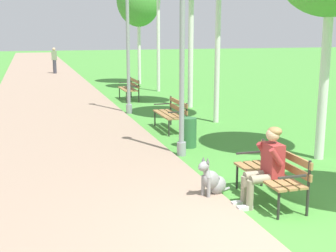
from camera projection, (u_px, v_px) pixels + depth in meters
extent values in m
plane|color=#478E38|center=(279.00, 235.00, 6.08)|extent=(120.00, 120.00, 0.00)
cube|color=gray|center=(42.00, 75.00, 27.88)|extent=(4.38, 60.00, 0.04)
cube|color=olive|center=(258.00, 176.00, 7.15)|extent=(0.14, 1.50, 0.04)
cube|color=olive|center=(268.00, 175.00, 7.20)|extent=(0.14, 1.50, 0.04)
cube|color=olive|center=(278.00, 174.00, 7.25)|extent=(0.14, 1.50, 0.04)
cube|color=olive|center=(284.00, 165.00, 7.25)|extent=(0.04, 1.50, 0.11)
cube|color=olive|center=(285.00, 154.00, 7.21)|extent=(0.04, 1.50, 0.11)
cylinder|color=#2D2B28|center=(237.00, 176.00, 7.84)|extent=(0.04, 0.04, 0.45)
cylinder|color=#2D2B28|center=(262.00, 163.00, 7.93)|extent=(0.04, 0.04, 0.85)
cube|color=#2D2B28|center=(248.00, 153.00, 7.81)|extent=(0.45, 0.04, 0.03)
cylinder|color=#2D2B28|center=(279.00, 205.00, 6.54)|extent=(0.04, 0.04, 0.45)
cylinder|color=#2D2B28|center=(308.00, 188.00, 6.64)|extent=(0.04, 0.04, 0.85)
cube|color=#2D2B28|center=(292.00, 177.00, 6.52)|extent=(0.45, 0.04, 0.03)
cube|color=olive|center=(162.00, 115.00, 12.34)|extent=(0.14, 1.50, 0.04)
cube|color=olive|center=(169.00, 114.00, 12.39)|extent=(0.14, 1.50, 0.04)
cube|color=olive|center=(175.00, 114.00, 12.44)|extent=(0.14, 1.50, 0.04)
cube|color=olive|center=(178.00, 109.00, 12.44)|extent=(0.04, 1.50, 0.11)
cube|color=olive|center=(178.00, 102.00, 12.41)|extent=(0.04, 1.50, 0.11)
cylinder|color=#2D2B28|center=(155.00, 118.00, 13.03)|extent=(0.04, 0.04, 0.45)
cylinder|color=#2D2B28|center=(171.00, 111.00, 13.12)|extent=(0.04, 0.04, 0.85)
cube|color=#2D2B28|center=(162.00, 104.00, 13.00)|extent=(0.45, 0.04, 0.03)
cylinder|color=#2D2B28|center=(169.00, 128.00, 11.73)|extent=(0.04, 0.04, 0.45)
cylinder|color=#2D2B28|center=(187.00, 119.00, 11.83)|extent=(0.04, 0.04, 0.85)
cube|color=#2D2B28|center=(176.00, 112.00, 11.71)|extent=(0.45, 0.04, 0.03)
cube|color=olive|center=(123.00, 89.00, 17.72)|extent=(0.14, 1.50, 0.04)
cube|color=olive|center=(128.00, 89.00, 17.77)|extent=(0.14, 1.50, 0.04)
cube|color=olive|center=(132.00, 89.00, 17.82)|extent=(0.14, 1.50, 0.04)
cube|color=olive|center=(135.00, 85.00, 17.82)|extent=(0.04, 1.50, 0.11)
cube|color=olive|center=(135.00, 81.00, 17.78)|extent=(0.04, 1.50, 0.11)
cylinder|color=#2D2B28|center=(119.00, 93.00, 18.41)|extent=(0.04, 0.04, 0.45)
cylinder|color=#2D2B28|center=(131.00, 87.00, 18.50)|extent=(0.04, 0.04, 0.85)
cube|color=#2D2B28|center=(124.00, 83.00, 18.38)|extent=(0.45, 0.04, 0.03)
cylinder|color=#2D2B28|center=(126.00, 97.00, 17.11)|extent=(0.04, 0.04, 0.45)
cylinder|color=#2D2B28|center=(139.00, 92.00, 17.21)|extent=(0.04, 0.04, 0.85)
cube|color=#2D2B28|center=(131.00, 86.00, 17.09)|extent=(0.45, 0.04, 0.03)
cylinder|color=gray|center=(257.00, 175.00, 7.11)|extent=(0.42, 0.14, 0.14)
cylinder|color=gray|center=(244.00, 191.00, 7.10)|extent=(0.11, 0.11, 0.47)
cube|color=silver|center=(239.00, 203.00, 7.12)|extent=(0.24, 0.09, 0.07)
cylinder|color=gray|center=(263.00, 179.00, 6.92)|extent=(0.42, 0.14, 0.14)
cylinder|color=gray|center=(250.00, 195.00, 6.91)|extent=(0.11, 0.11, 0.47)
cube|color=silver|center=(245.00, 208.00, 6.93)|extent=(0.24, 0.09, 0.07)
cube|color=maroon|center=(273.00, 160.00, 7.02)|extent=(0.22, 0.36, 0.52)
cylinder|color=maroon|center=(263.00, 151.00, 7.17)|extent=(0.25, 0.09, 0.30)
cylinder|color=maroon|center=(276.00, 157.00, 6.80)|extent=(0.25, 0.09, 0.30)
sphere|color=tan|center=(273.00, 135.00, 6.94)|extent=(0.21, 0.21, 0.21)
ellipsoid|color=olive|center=(275.00, 131.00, 6.93)|extent=(0.22, 0.23, 0.14)
ellipsoid|color=gray|center=(217.00, 185.00, 7.58)|extent=(0.45, 0.42, 0.32)
ellipsoid|color=gray|center=(211.00, 180.00, 7.45)|extent=(0.54, 0.43, 0.48)
ellipsoid|color=#595959|center=(213.00, 177.00, 7.48)|extent=(0.40, 0.33, 0.27)
cylinder|color=gray|center=(203.00, 187.00, 7.42)|extent=(0.06, 0.06, 0.38)
cylinder|color=gray|center=(209.00, 188.00, 7.34)|extent=(0.06, 0.06, 0.38)
cylinder|color=gray|center=(207.00, 173.00, 7.34)|extent=(0.18, 0.20, 0.19)
ellipsoid|color=gray|center=(204.00, 166.00, 7.26)|extent=(0.26, 0.23, 0.16)
cone|color=#595959|center=(200.00, 168.00, 7.19)|extent=(0.13, 0.13, 0.09)
cone|color=#595959|center=(203.00, 159.00, 7.30)|extent=(0.06, 0.06, 0.09)
cone|color=#595959|center=(208.00, 160.00, 7.24)|extent=(0.06, 0.06, 0.09)
cylinder|color=gray|center=(224.00, 190.00, 7.74)|extent=(0.27, 0.17, 0.04)
cylinder|color=gray|center=(181.00, 149.00, 9.96)|extent=(0.20, 0.20, 0.30)
cylinder|color=gray|center=(182.00, 65.00, 9.58)|extent=(0.11, 0.11, 3.93)
cylinder|color=gray|center=(129.00, 109.00, 15.03)|extent=(0.20, 0.20, 0.30)
cylinder|color=gray|center=(128.00, 45.00, 14.60)|extent=(0.11, 0.11, 4.47)
cylinder|color=silver|center=(324.00, 80.00, 9.39)|extent=(0.19, 0.19, 3.36)
cylinder|color=silver|center=(217.00, 51.00, 13.18)|extent=(0.15, 0.15, 4.19)
cylinder|color=silver|center=(191.00, 46.00, 15.83)|extent=(0.18, 0.18, 4.31)
cylinder|color=silver|center=(158.00, 38.00, 20.06)|extent=(0.14, 0.14, 4.72)
cylinder|color=silver|center=(139.00, 50.00, 23.07)|extent=(0.16, 0.16, 3.41)
cylinder|color=#2D6638|center=(189.00, 133.00, 10.62)|extent=(0.36, 0.36, 0.70)
cylinder|color=#383842|center=(55.00, 67.00, 28.64)|extent=(0.22, 0.22, 0.88)
cube|color=#6B7F5B|center=(54.00, 55.00, 28.50)|extent=(0.32, 0.20, 0.56)
sphere|color=tan|center=(54.00, 49.00, 28.42)|extent=(0.20, 0.20, 0.20)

